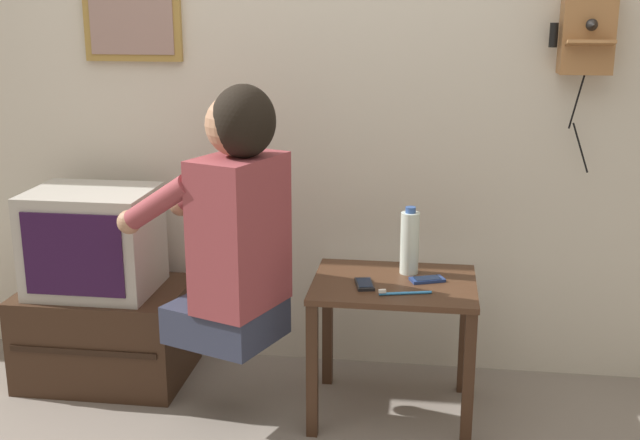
{
  "coord_description": "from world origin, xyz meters",
  "views": [
    {
      "loc": [
        0.49,
        -2.23,
        1.53
      ],
      "look_at": [
        0.1,
        0.51,
        0.77
      ],
      "focal_mm": 45.0,
      "sensor_mm": 36.0,
      "label": 1
    }
  ],
  "objects_px": {
    "water_bottle": "(410,242)",
    "toothbrush": "(401,293)",
    "cell_phone_held": "(364,284)",
    "framed_picture": "(131,11)",
    "television": "(93,241)",
    "wall_phone_antique": "(587,29)",
    "cell_phone_spare": "(427,279)",
    "person": "(233,220)"
  },
  "relations": [
    {
      "from": "television",
      "to": "toothbrush",
      "type": "height_order",
      "value": "television"
    },
    {
      "from": "television",
      "to": "framed_picture",
      "type": "height_order",
      "value": "framed_picture"
    },
    {
      "from": "cell_phone_held",
      "to": "person",
      "type": "bearing_deg",
      "value": 179.11
    },
    {
      "from": "person",
      "to": "television",
      "type": "height_order",
      "value": "person"
    },
    {
      "from": "framed_picture",
      "to": "toothbrush",
      "type": "xyz_separation_m",
      "value": [
        1.14,
        -0.55,
        -0.95
      ]
    },
    {
      "from": "television",
      "to": "water_bottle",
      "type": "relative_size",
      "value": 1.87
    },
    {
      "from": "person",
      "to": "wall_phone_antique",
      "type": "xyz_separation_m",
      "value": [
        1.24,
        0.52,
        0.64
      ]
    },
    {
      "from": "person",
      "to": "cell_phone_spare",
      "type": "distance_m",
      "value": 0.75
    },
    {
      "from": "framed_picture",
      "to": "toothbrush",
      "type": "distance_m",
      "value": 1.58
    },
    {
      "from": "wall_phone_antique",
      "to": "toothbrush",
      "type": "height_order",
      "value": "wall_phone_antique"
    },
    {
      "from": "television",
      "to": "person",
      "type": "bearing_deg",
      "value": -22.8
    },
    {
      "from": "toothbrush",
      "to": "cell_phone_spare",
      "type": "bearing_deg",
      "value": -43.69
    },
    {
      "from": "cell_phone_spare",
      "to": "toothbrush",
      "type": "xyz_separation_m",
      "value": [
        -0.09,
        -0.16,
        0.0
      ]
    },
    {
      "from": "water_bottle",
      "to": "toothbrush",
      "type": "distance_m",
      "value": 0.27
    },
    {
      "from": "person",
      "to": "cell_phone_held",
      "type": "xyz_separation_m",
      "value": [
        0.46,
        0.09,
        -0.25
      ]
    },
    {
      "from": "cell_phone_spare",
      "to": "toothbrush",
      "type": "bearing_deg",
      "value": -50.84
    },
    {
      "from": "cell_phone_spare",
      "to": "toothbrush",
      "type": "distance_m",
      "value": 0.18
    },
    {
      "from": "cell_phone_held",
      "to": "water_bottle",
      "type": "height_order",
      "value": "water_bottle"
    },
    {
      "from": "television",
      "to": "toothbrush",
      "type": "relative_size",
      "value": 2.59
    },
    {
      "from": "cell_phone_spare",
      "to": "wall_phone_antique",
      "type": "bearing_deg",
      "value": 100.76
    },
    {
      "from": "toothbrush",
      "to": "wall_phone_antique",
      "type": "bearing_deg",
      "value": -66.11
    },
    {
      "from": "television",
      "to": "wall_phone_antique",
      "type": "height_order",
      "value": "wall_phone_antique"
    },
    {
      "from": "television",
      "to": "cell_phone_held",
      "type": "height_order",
      "value": "television"
    },
    {
      "from": "television",
      "to": "cell_phone_held",
      "type": "distance_m",
      "value": 1.12
    },
    {
      "from": "television",
      "to": "cell_phone_held",
      "type": "bearing_deg",
      "value": -9.32
    },
    {
      "from": "framed_picture",
      "to": "cell_phone_held",
      "type": "height_order",
      "value": "framed_picture"
    },
    {
      "from": "cell_phone_spare",
      "to": "person",
      "type": "bearing_deg",
      "value": -97.24
    },
    {
      "from": "water_bottle",
      "to": "framed_picture",
      "type": "bearing_deg",
      "value": 164.87
    },
    {
      "from": "water_bottle",
      "to": "wall_phone_antique",
      "type": "bearing_deg",
      "value": 23.19
    },
    {
      "from": "wall_phone_antique",
      "to": "water_bottle",
      "type": "xyz_separation_m",
      "value": [
        -0.63,
        -0.27,
        -0.78
      ]
    },
    {
      "from": "television",
      "to": "framed_picture",
      "type": "bearing_deg",
      "value": 70.65
    },
    {
      "from": "wall_phone_antique",
      "to": "cell_phone_held",
      "type": "distance_m",
      "value": 1.26
    },
    {
      "from": "water_bottle",
      "to": "toothbrush",
      "type": "bearing_deg",
      "value": -94.25
    },
    {
      "from": "cell_phone_held",
      "to": "cell_phone_spare",
      "type": "distance_m",
      "value": 0.24
    },
    {
      "from": "water_bottle",
      "to": "cell_phone_spare",
      "type": "bearing_deg",
      "value": -49.58
    },
    {
      "from": "television",
      "to": "cell_phone_spare",
      "type": "height_order",
      "value": "television"
    },
    {
      "from": "cell_phone_spare",
      "to": "water_bottle",
      "type": "bearing_deg",
      "value": -161.07
    },
    {
      "from": "person",
      "to": "wall_phone_antique",
      "type": "bearing_deg",
      "value": -45.8
    },
    {
      "from": "television",
      "to": "framed_picture",
      "type": "distance_m",
      "value": 0.94
    },
    {
      "from": "television",
      "to": "wall_phone_antique",
      "type": "distance_m",
      "value": 2.08
    },
    {
      "from": "framed_picture",
      "to": "television",
      "type": "bearing_deg",
      "value": -109.35
    },
    {
      "from": "framed_picture",
      "to": "cell_phone_spare",
      "type": "distance_m",
      "value": 1.6
    }
  ]
}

